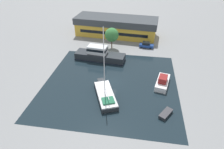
% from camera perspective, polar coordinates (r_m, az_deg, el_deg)
% --- Properties ---
extents(ground_plane, '(440.00, 440.00, 0.00)m').
position_cam_1_polar(ground_plane, '(43.67, -0.43, -2.60)').
color(ground_plane, gray).
extents(water_canal, '(28.51, 28.28, 0.01)m').
position_cam_1_polar(water_canal, '(43.67, -0.43, -2.59)').
color(water_canal, black).
rests_on(water_canal, ground).
extents(warehouse_building, '(27.27, 11.44, 5.92)m').
position_cam_1_polar(warehouse_building, '(67.71, 1.17, 13.63)').
color(warehouse_building, gold).
rests_on(warehouse_building, ground).
extents(quay_tree_near_building, '(3.94, 3.94, 6.12)m').
position_cam_1_polar(quay_tree_near_building, '(57.52, -0.08, 11.26)').
color(quay_tree_near_building, brown).
rests_on(quay_tree_near_building, ground).
extents(parked_car, '(4.30, 2.31, 1.65)m').
position_cam_1_polar(parked_car, '(60.10, 9.81, 8.32)').
color(parked_car, navy).
rests_on(parked_car, ground).
extents(sailboat_moored, '(6.29, 10.18, 14.26)m').
position_cam_1_polar(sailboat_moored, '(39.65, -1.92, -5.72)').
color(sailboat_moored, '#23282D').
rests_on(sailboat_moored, water_canal).
extents(motor_cruiser, '(13.42, 5.10, 3.77)m').
position_cam_1_polar(motor_cruiser, '(52.50, -3.63, 5.65)').
color(motor_cruiser, '#23282D').
rests_on(motor_cruiser, water_canal).
extents(small_dinghy, '(2.76, 3.34, 0.63)m').
position_cam_1_polar(small_dinghy, '(37.26, 15.11, -10.76)').
color(small_dinghy, '#23282D').
rests_on(small_dinghy, water_canal).
extents(cabin_boat, '(3.62, 6.40, 2.38)m').
position_cam_1_polar(cabin_boat, '(44.03, 14.24, -2.06)').
color(cabin_boat, silver).
rests_on(cabin_boat, water_canal).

